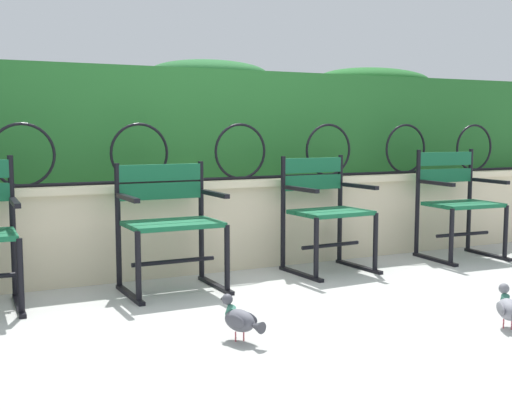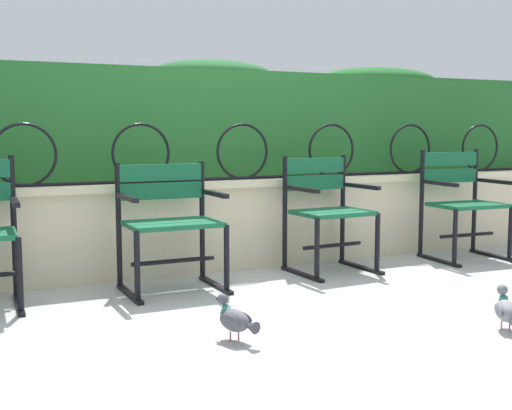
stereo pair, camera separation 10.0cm
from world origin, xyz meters
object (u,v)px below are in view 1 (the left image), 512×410
(park_chair_centre_right, at_px, (325,209))
(pigeon_near_chairs, at_px, (240,319))
(pigeon_far_side, at_px, (509,308))
(park_chair_rightmost, at_px, (457,200))
(park_chair_centre_left, at_px, (169,220))

(park_chair_centre_right, distance_m, pigeon_near_chairs, 1.83)
(pigeon_far_side, bearing_deg, park_chair_rightmost, 54.34)
(park_chair_centre_left, height_order, pigeon_near_chairs, park_chair_centre_left)
(park_chair_centre_right, distance_m, pigeon_far_side, 1.74)
(park_chair_centre_right, height_order, pigeon_far_side, park_chair_centre_right)
(park_chair_centre_left, bearing_deg, park_chair_centre_right, 2.82)
(park_chair_centre_right, distance_m, park_chair_rightmost, 1.24)
(park_chair_rightmost, bearing_deg, park_chair_centre_left, -179.56)
(park_chair_centre_right, relative_size, pigeon_far_side, 3.17)
(park_chair_centre_left, bearing_deg, pigeon_near_chairs, -92.79)
(park_chair_centre_left, xyz_separation_m, park_chair_rightmost, (2.47, 0.02, 0.01))
(park_chair_centre_left, distance_m, park_chair_rightmost, 2.47)
(park_chair_rightmost, height_order, pigeon_far_side, park_chair_rightmost)
(park_chair_centre_right, relative_size, pigeon_near_chairs, 2.95)
(park_chair_rightmost, relative_size, pigeon_far_side, 3.29)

